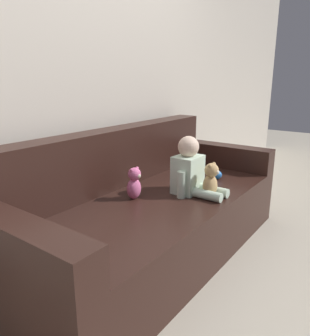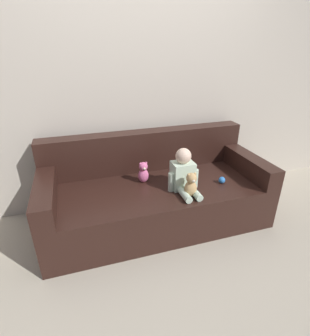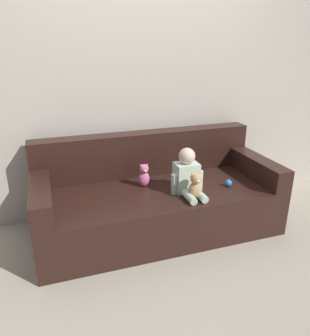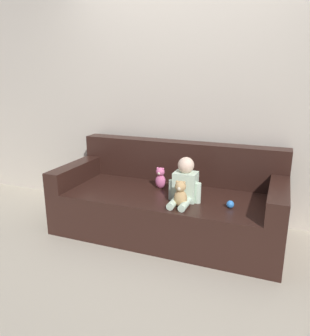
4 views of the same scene
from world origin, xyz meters
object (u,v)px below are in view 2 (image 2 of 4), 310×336
Objects in this scene: person_baby at (184,174)px; teddy_bear_brown at (191,186)px; plush_toy_side at (143,172)px; toy_ball at (222,180)px; couch at (154,193)px.

person_baby is 1.68× the size of teddy_bear_brown.
plush_toy_side is 3.30× the size of toy_ball.
couch is 0.67m from toy_ball.
person_baby is at bearing 178.01° from toy_ball.
plush_toy_side is at bearing 130.03° from teddy_bear_brown.
toy_ball is at bearing -1.99° from person_baby.
toy_ball is at bearing -19.21° from plush_toy_side.
plush_toy_side reaches higher than toy_ball.
teddy_bear_brown is at bearing -58.92° from couch.
couch is 10.02× the size of plush_toy_side.
teddy_bear_brown is at bearing -87.06° from person_baby.
toy_ball is (0.71, -0.25, -0.07)m from plush_toy_side.
teddy_bear_brown is (0.22, -0.36, 0.23)m from couch.
couch is 5.43× the size of person_baby.
couch is 9.15× the size of teddy_bear_brown.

